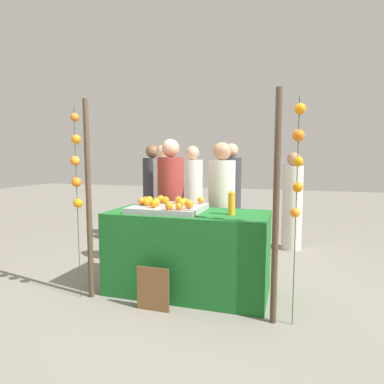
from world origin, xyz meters
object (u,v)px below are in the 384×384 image
object	(u,v)px
chalkboard_sign	(153,289)
vendor_left	(171,209)
juice_bottle	(232,203)
orange_1	(201,200)
vendor_right	(222,213)
orange_0	(147,202)
stall_counter	(188,252)

from	to	relation	value
chalkboard_sign	vendor_left	bearing A→B (deg)	102.45
juice_bottle	orange_1	bearing A→B (deg)	144.05
orange_1	juice_bottle	bearing A→B (deg)	-35.95
vendor_right	orange_1	bearing A→B (deg)	-110.25
orange_0	juice_bottle	size ratio (longest dim) A/B	0.33
orange_0	orange_1	xyz separation A→B (m)	(0.51, 0.35, -0.00)
chalkboard_sign	vendor_left	world-z (taller)	vendor_left
stall_counter	chalkboard_sign	distance (m)	0.61
orange_0	juice_bottle	xyz separation A→B (m)	(0.92, 0.06, 0.02)
orange_0	vendor_right	xyz separation A→B (m)	(0.67, 0.77, -0.22)
chalkboard_sign	vendor_right	xyz separation A→B (m)	(0.41, 1.20, 0.56)
vendor_left	vendor_right	bearing A→B (deg)	1.08
stall_counter	vendor_right	xyz separation A→B (m)	(0.23, 0.67, 0.33)
orange_0	chalkboard_sign	bearing A→B (deg)	-59.53
orange_1	vendor_left	bearing A→B (deg)	141.98
orange_1	vendor_left	distance (m)	0.69
chalkboard_sign	vendor_left	distance (m)	1.35
orange_0	juice_bottle	bearing A→B (deg)	3.50
chalkboard_sign	vendor_left	xyz separation A→B (m)	(-0.26, 1.19, 0.59)
orange_0	vendor_left	xyz separation A→B (m)	(-0.01, 0.76, -0.19)
orange_1	vendor_left	world-z (taller)	vendor_left
stall_counter	vendor_right	distance (m)	0.78
vendor_right	stall_counter	bearing A→B (deg)	-108.71
juice_bottle	vendor_left	bearing A→B (deg)	142.88
juice_bottle	chalkboard_sign	bearing A→B (deg)	-143.36
orange_1	vendor_right	distance (m)	0.50
orange_0	vendor_right	world-z (taller)	vendor_right
vendor_right	chalkboard_sign	bearing A→B (deg)	-108.82
stall_counter	orange_1	xyz separation A→B (m)	(0.07, 0.26, 0.54)
juice_bottle	chalkboard_sign	world-z (taller)	juice_bottle
stall_counter	vendor_left	distance (m)	0.87
orange_0	vendor_right	distance (m)	1.04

